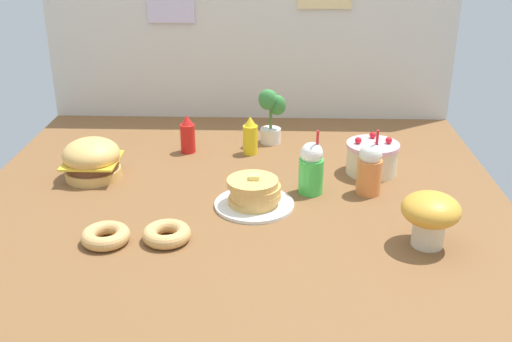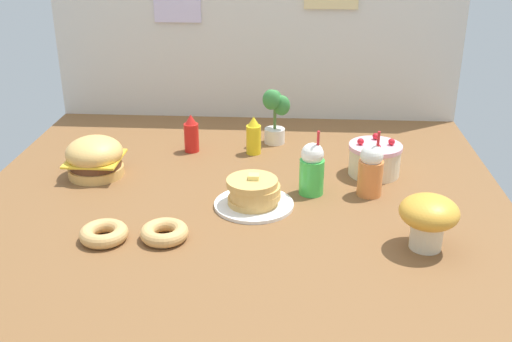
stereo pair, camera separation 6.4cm
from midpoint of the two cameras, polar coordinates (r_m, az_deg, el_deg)
The scene contains 13 objects.
ground_plane at distance 2.28m, azimuth -2.40°, elevation -3.11°, with size 2.02×2.00×0.02m, color brown.
back_wall at distance 3.08m, azimuth -1.19°, elevation 12.79°, with size 2.02×0.04×0.86m.
burger at distance 2.54m, azimuth -15.74°, elevation 1.04°, with size 0.23×0.23×0.16m.
pancake_stack at distance 2.22m, azimuth -1.00°, elevation -2.21°, with size 0.29×0.29×0.13m.
layer_cake at distance 2.53m, azimuth 10.05°, elevation 1.22°, with size 0.21×0.21×0.16m.
ketchup_bottle at distance 2.72m, azimuth -7.05°, elevation 3.34°, with size 0.07×0.07×0.17m.
mustard_bottle at distance 2.68m, azimuth -1.22°, elevation 3.23°, with size 0.07×0.07×0.17m.
cream_soda_cup at distance 2.31m, azimuth 4.38°, elevation 0.25°, with size 0.09×0.09×0.26m.
orange_float_cup at distance 2.33m, azimuth 9.77°, elevation 0.20°, with size 0.09×0.09×0.26m.
donut_pink_glaze at distance 2.06m, azimuth -14.71°, elevation -5.84°, with size 0.16×0.16×0.05m.
donut_chocolate at distance 2.03m, azimuth -9.22°, elevation -5.78°, with size 0.16×0.16×0.05m.
potted_plant at distance 2.79m, azimuth 0.75°, elevation 5.36°, with size 0.12×0.11×0.26m.
mushroom_stool at distance 2.01m, azimuth 15.07°, elevation -3.92°, with size 0.19×0.19×0.18m.
Camera 1 is at (0.13, -2.03, 1.01)m, focal length 42.94 mm.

